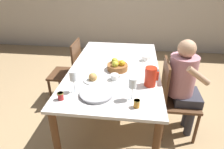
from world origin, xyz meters
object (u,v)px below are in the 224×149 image
teacup_across (145,59)px  fruit_bowl (117,66)px  wine_glass_juice (73,77)px  person_seated (184,81)px  teacup_near_person (115,78)px  chair_person_side (174,97)px  serving_tray (97,94)px  bread_plate (93,78)px  chair_opposite (70,71)px  red_pitcher (151,77)px  jam_jar_amber (61,96)px  jam_jar_red (137,103)px  wine_glass_water (133,84)px

teacup_across → fruit_bowl: bearing=-138.0°
wine_glass_juice → fruit_bowl: (0.36, 0.52, -0.11)m
wine_glass_juice → person_seated: bearing=22.2°
teacup_near_person → chair_person_side: bearing=12.5°
serving_tray → bread_plate: bread_plate is taller
chair_opposite → red_pitcher: bearing=-123.7°
jam_jar_amber → jam_jar_red: same height
chair_person_side → red_pitcher: 0.53m
chair_person_side → teacup_near_person: size_ratio=6.46×
wine_glass_water → teacup_across: size_ratio=1.50×
red_pitcher → serving_tray: size_ratio=0.62×
chair_person_side → bread_plate: chair_person_side is taller
jam_jar_amber → fruit_bowl: bearing=55.8°
chair_opposite → wine_glass_juice: (0.38, -0.94, 0.43)m
chair_person_side → red_pitcher: bearing=-55.0°
bread_plate → red_pitcher: bearing=-2.2°
red_pitcher → jam_jar_red: bearing=-108.6°
person_seated → red_pitcher: person_seated is taller
jam_jar_amber → red_pitcher: bearing=23.3°
person_seated → jam_jar_amber: size_ratio=16.46×
teacup_across → jam_jar_amber: (-0.78, -0.96, 0.01)m
person_seated → jam_jar_amber: (-1.21, -0.59, 0.11)m
teacup_near_person → teacup_across: size_ratio=1.00×
red_pitcher → teacup_across: red_pitcher is taller
chair_opposite → wine_glass_water: wine_glass_water is taller
chair_person_side → jam_jar_amber: size_ratio=13.11×
red_pitcher → serving_tray: (-0.50, -0.24, -0.09)m
chair_opposite → serving_tray: 1.18m
jam_jar_amber → person_seated: bearing=26.2°
teacup_across → jam_jar_red: 1.00m
teacup_near_person → fruit_bowl: (0.01, 0.25, 0.02)m
bread_plate → chair_opposite: bearing=125.6°
jam_jar_red → fruit_bowl: size_ratio=0.30×
chair_person_side → jam_jar_red: 0.80m
wine_glass_juice → teacup_across: size_ratio=1.52×
chair_person_side → teacup_across: size_ratio=6.46×
wine_glass_juice → jam_jar_red: size_ratio=3.09×
teacup_across → serving_tray: (-0.47, -0.85, -0.01)m
red_pitcher → teacup_near_person: red_pitcher is taller
teacup_near_person → jam_jar_red: (0.24, -0.45, 0.01)m
wine_glass_water → fruit_bowl: size_ratio=0.91×
person_seated → wine_glass_juice: 1.23m
chair_person_side → person_seated: 0.22m
teacup_across → jam_jar_red: jam_jar_red is taller
serving_tray → fruit_bowl: (0.14, 0.55, 0.03)m
person_seated → fruit_bowl: bearing=-94.9°
person_seated → wine_glass_water: bearing=-48.0°
chair_person_side → bread_plate: (-0.90, -0.19, 0.30)m
wine_glass_water → bread_plate: bearing=145.1°
chair_person_side → teacup_across: bearing=-139.5°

